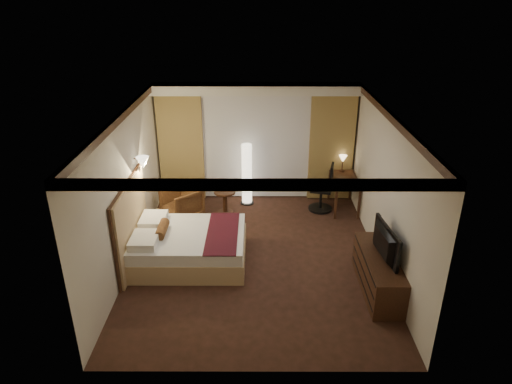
{
  "coord_description": "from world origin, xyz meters",
  "views": [
    {
      "loc": [
        0.02,
        -7.2,
        4.59
      ],
      "look_at": [
        0.0,
        0.4,
        1.15
      ],
      "focal_mm": 32.0,
      "sensor_mm": 36.0,
      "label": 1
    }
  ],
  "objects_px": {
    "bed": "(190,247)",
    "armchair": "(181,201)",
    "side_table": "(225,202)",
    "desk": "(344,193)",
    "office_chair": "(321,187)",
    "floor_lamp": "(247,174)",
    "dresser": "(378,273)",
    "television": "(381,241)"
  },
  "relations": [
    {
      "from": "armchair",
      "to": "office_chair",
      "type": "distance_m",
      "value": 3.07
    },
    {
      "from": "side_table",
      "to": "television",
      "type": "xyz_separation_m",
      "value": [
        2.65,
        -2.81,
        0.65
      ]
    },
    {
      "from": "television",
      "to": "side_table",
      "type": "bearing_deg",
      "value": 36.81
    },
    {
      "from": "floor_lamp",
      "to": "dresser",
      "type": "bearing_deg",
      "value": -56.1
    },
    {
      "from": "armchair",
      "to": "side_table",
      "type": "bearing_deg",
      "value": 62.07
    },
    {
      "from": "office_chair",
      "to": "side_table",
      "type": "bearing_deg",
      "value": -162.24
    },
    {
      "from": "armchair",
      "to": "office_chair",
      "type": "relative_size",
      "value": 0.67
    },
    {
      "from": "dresser",
      "to": "floor_lamp",
      "type": "bearing_deg",
      "value": 123.9
    },
    {
      "from": "side_table",
      "to": "office_chair",
      "type": "bearing_deg",
      "value": 4.25
    },
    {
      "from": "floor_lamp",
      "to": "armchair",
      "type": "bearing_deg",
      "value": -154.08
    },
    {
      "from": "floor_lamp",
      "to": "office_chair",
      "type": "distance_m",
      "value": 1.69
    },
    {
      "from": "armchair",
      "to": "side_table",
      "type": "xyz_separation_m",
      "value": [
        0.92,
        0.2,
        -0.11
      ]
    },
    {
      "from": "bed",
      "to": "armchair",
      "type": "distance_m",
      "value": 1.8
    },
    {
      "from": "desk",
      "to": "office_chair",
      "type": "distance_m",
      "value": 0.54
    },
    {
      "from": "floor_lamp",
      "to": "television",
      "type": "bearing_deg",
      "value": -56.46
    },
    {
      "from": "desk",
      "to": "dresser",
      "type": "height_order",
      "value": "desk"
    },
    {
      "from": "bed",
      "to": "television",
      "type": "bearing_deg",
      "value": -15.29
    },
    {
      "from": "floor_lamp",
      "to": "dresser",
      "type": "distance_m",
      "value": 3.99
    },
    {
      "from": "armchair",
      "to": "desk",
      "type": "distance_m",
      "value": 3.58
    },
    {
      "from": "floor_lamp",
      "to": "television",
      "type": "height_order",
      "value": "floor_lamp"
    },
    {
      "from": "side_table",
      "to": "desk",
      "type": "bearing_deg",
      "value": 4.51
    },
    {
      "from": "desk",
      "to": "office_chair",
      "type": "xyz_separation_m",
      "value": [
        -0.51,
        -0.05,
        0.17
      ]
    },
    {
      "from": "office_chair",
      "to": "dresser",
      "type": "height_order",
      "value": "office_chair"
    },
    {
      "from": "bed",
      "to": "dresser",
      "type": "relative_size",
      "value": 1.23
    },
    {
      "from": "desk",
      "to": "armchair",
      "type": "bearing_deg",
      "value": -173.52
    },
    {
      "from": "dresser",
      "to": "television",
      "type": "xyz_separation_m",
      "value": [
        -0.03,
        0.0,
        0.6
      ]
    },
    {
      "from": "dresser",
      "to": "bed",
      "type": "bearing_deg",
      "value": 164.85
    },
    {
      "from": "armchair",
      "to": "office_chair",
      "type": "height_order",
      "value": "office_chair"
    },
    {
      "from": "office_chair",
      "to": "dresser",
      "type": "bearing_deg",
      "value": -65.8
    },
    {
      "from": "bed",
      "to": "desk",
      "type": "height_order",
      "value": "desk"
    },
    {
      "from": "side_table",
      "to": "office_chair",
      "type": "height_order",
      "value": "office_chair"
    },
    {
      "from": "bed",
      "to": "dresser",
      "type": "distance_m",
      "value": 3.31
    },
    {
      "from": "side_table",
      "to": "dresser",
      "type": "height_order",
      "value": "dresser"
    },
    {
      "from": "armchair",
      "to": "dresser",
      "type": "relative_size",
      "value": 0.45
    },
    {
      "from": "armchair",
      "to": "office_chair",
      "type": "bearing_deg",
      "value": 56.69
    },
    {
      "from": "side_table",
      "to": "television",
      "type": "height_order",
      "value": "television"
    },
    {
      "from": "bed",
      "to": "television",
      "type": "relative_size",
      "value": 2.02
    },
    {
      "from": "office_chair",
      "to": "dresser",
      "type": "relative_size",
      "value": 0.68
    },
    {
      "from": "armchair",
      "to": "desk",
      "type": "bearing_deg",
      "value": 56.55
    },
    {
      "from": "floor_lamp",
      "to": "desk",
      "type": "xyz_separation_m",
      "value": [
        2.16,
        -0.27,
        -0.34
      ]
    },
    {
      "from": "side_table",
      "to": "desk",
      "type": "height_order",
      "value": "desk"
    },
    {
      "from": "desk",
      "to": "dresser",
      "type": "relative_size",
      "value": 0.67
    }
  ]
}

